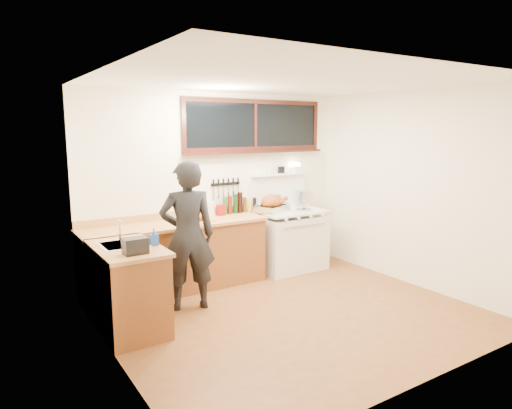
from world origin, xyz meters
TOP-DOWN VIEW (x-y plane):
  - ground_plane at (0.00, 0.00)m, footprint 4.00×3.50m
  - room_shell at (0.00, 0.00)m, footprint 4.10×3.60m
  - counter_back at (-0.80, 1.45)m, footprint 2.44×0.64m
  - counter_left at (-1.70, 0.62)m, footprint 0.64×1.09m
  - sink_unit at (-1.68, 0.70)m, footprint 0.50×0.45m
  - vintage_stove at (1.00, 1.41)m, footprint 1.02×0.74m
  - back_window at (0.60, 1.72)m, footprint 2.32×0.13m
  - left_doorway at (-1.99, -0.55)m, footprint 0.02×1.04m
  - knife_strip at (0.10, 1.73)m, footprint 0.46×0.03m
  - man at (-0.92, 0.81)m, footprint 0.73×0.58m
  - soap_bottle at (-1.43, 0.51)m, footprint 0.09×0.09m
  - toaster at (-1.70, 0.29)m, footprint 0.23×0.16m
  - cutting_board at (-0.51, 1.34)m, footprint 0.42×0.37m
  - roast_turkey at (0.70, 1.44)m, footprint 0.56×0.50m
  - stockpot at (1.42, 1.58)m, footprint 0.35×0.35m
  - saucepan at (1.03, 1.70)m, footprint 0.22×0.31m
  - pot_lid at (1.18, 1.28)m, footprint 0.30×0.30m
  - coffee_tin at (-0.06, 1.59)m, footprint 0.11×0.09m
  - pitcher at (-0.16, 1.68)m, footprint 0.13×0.13m
  - bottle_cluster at (0.24, 1.63)m, footprint 0.56×0.07m

SIDE VIEW (x-z plane):
  - ground_plane at x=0.00m, z-range -0.02..0.00m
  - counter_left at x=-1.70m, z-range 0.00..0.90m
  - counter_back at x=-0.80m, z-range -0.05..0.95m
  - vintage_stove at x=1.00m, z-range -0.32..1.26m
  - sink_unit at x=-1.68m, z-range 0.66..1.03m
  - man at x=-0.92m, z-range 0.00..1.75m
  - pot_lid at x=1.18m, z-range 0.89..0.93m
  - cutting_board at x=-0.51m, z-range 0.89..1.02m
  - saucepan at x=1.03m, z-range 0.90..1.03m
  - coffee_tin at x=-0.06m, z-range 0.90..1.05m
  - toaster at x=-1.70m, z-range 0.90..1.06m
  - soap_bottle at x=-1.43m, z-range 0.90..1.08m
  - pitcher at x=-0.16m, z-range 0.90..1.09m
  - roast_turkey at x=0.70m, z-range 0.88..1.13m
  - stockpot at x=1.42m, z-range 0.90..1.14m
  - bottle_cluster at x=0.24m, z-range 0.88..1.18m
  - left_doorway at x=-1.99m, z-range 0.00..2.17m
  - knife_strip at x=0.10m, z-range 1.17..1.45m
  - room_shell at x=0.00m, z-range 0.32..2.97m
  - back_window at x=0.60m, z-range 1.68..2.45m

